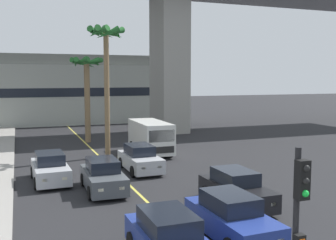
# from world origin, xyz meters

# --- Properties ---
(lane_stripe_center) EXTENTS (0.14, 56.00, 0.01)m
(lane_stripe_center) POSITION_xyz_m (0.00, 24.00, 0.00)
(lane_stripe_center) COLOR #DBCC4C
(lane_stripe_center) RESTS_ON ground
(pier_building_backdrop) EXTENTS (29.16, 8.04, 8.16)m
(pier_building_backdrop) POSITION_xyz_m (0.00, 50.85, 4.02)
(pier_building_backdrop) COLOR #ADB2A8
(pier_building_backdrop) RESTS_ON ground
(car_queue_front) EXTENTS (1.91, 4.14, 1.56)m
(car_queue_front) POSITION_xyz_m (-1.47, 19.11, 0.72)
(car_queue_front) COLOR #4C5156
(car_queue_front) RESTS_ON ground
(car_queue_second) EXTENTS (1.92, 4.14, 1.56)m
(car_queue_second) POSITION_xyz_m (-3.76, 21.76, 0.72)
(car_queue_second) COLOR #B7BABF
(car_queue_second) RESTS_ON ground
(car_queue_third) EXTENTS (1.92, 4.15, 1.56)m
(car_queue_third) POSITION_xyz_m (1.48, 11.74, 0.72)
(car_queue_third) COLOR navy
(car_queue_third) RESTS_ON ground
(car_queue_fourth) EXTENTS (1.88, 4.13, 1.56)m
(car_queue_fourth) POSITION_xyz_m (1.42, 22.52, 0.72)
(car_queue_fourth) COLOR #B7BABF
(car_queue_fourth) RESTS_ON ground
(car_queue_sixth) EXTENTS (1.84, 4.10, 1.56)m
(car_queue_sixth) POSITION_xyz_m (3.44, 14.82, 0.72)
(car_queue_sixth) COLOR black
(car_queue_sixth) RESTS_ON ground
(delivery_van) EXTENTS (2.22, 5.28, 2.36)m
(delivery_van) POSITION_xyz_m (3.66, 27.41, 1.29)
(delivery_van) COLOR silver
(delivery_van) RESTS_ON ground
(traffic_light_median_near) EXTENTS (0.24, 0.37, 4.20)m
(traffic_light_median_near) POSITION_xyz_m (-0.26, 6.11, 2.71)
(traffic_light_median_near) COLOR black
(traffic_light_median_near) RESTS_ON ground
(palm_tree_near_median) EXTENTS (2.63, 2.62, 9.07)m
(palm_tree_near_median) POSITION_xyz_m (0.51, 27.40, 7.31)
(palm_tree_near_median) COLOR brown
(palm_tree_near_median) RESTS_ON ground
(palm_tree_mid_median) EXTENTS (2.85, 2.86, 7.31)m
(palm_tree_mid_median) POSITION_xyz_m (0.31, 34.40, 5.63)
(palm_tree_mid_median) COLOR brown
(palm_tree_mid_median) RESTS_ON ground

